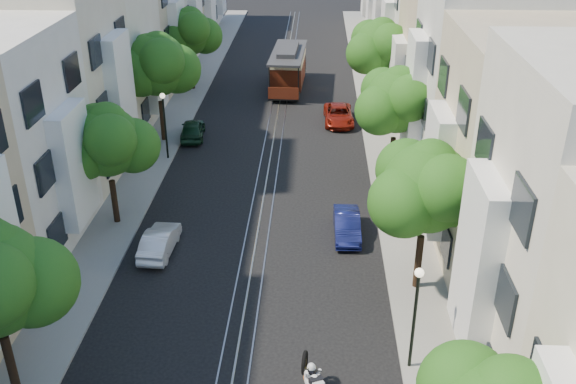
# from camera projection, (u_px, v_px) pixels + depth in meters

# --- Properties ---
(ground) EXTENTS (200.00, 200.00, 0.00)m
(ground) POSITION_uv_depth(u_px,v_px,m) (276.00, 126.00, 44.79)
(ground) COLOR black
(ground) RESTS_ON ground
(sidewalk_east) EXTENTS (2.50, 80.00, 0.12)m
(sidewalk_east) POSITION_uv_depth(u_px,v_px,m) (380.00, 127.00, 44.48)
(sidewalk_east) COLOR gray
(sidewalk_east) RESTS_ON ground
(sidewalk_west) EXTENTS (2.50, 80.00, 0.12)m
(sidewalk_west) POSITION_uv_depth(u_px,v_px,m) (173.00, 124.00, 45.05)
(sidewalk_west) COLOR gray
(sidewalk_west) RESTS_ON ground
(rail_left) EXTENTS (0.06, 80.00, 0.02)m
(rail_left) POSITION_uv_depth(u_px,v_px,m) (268.00, 126.00, 44.81)
(rail_left) COLOR gray
(rail_left) RESTS_ON ground
(rail_slot) EXTENTS (0.06, 80.00, 0.02)m
(rail_slot) POSITION_uv_depth(u_px,v_px,m) (276.00, 126.00, 44.79)
(rail_slot) COLOR gray
(rail_slot) RESTS_ON ground
(rail_right) EXTENTS (0.06, 80.00, 0.02)m
(rail_right) POSITION_uv_depth(u_px,v_px,m) (283.00, 126.00, 44.77)
(rail_right) COLOR gray
(rail_right) RESTS_ON ground
(lane_line) EXTENTS (0.08, 80.00, 0.01)m
(lane_line) POSITION_uv_depth(u_px,v_px,m) (276.00, 126.00, 44.79)
(lane_line) COLOR tan
(lane_line) RESTS_ON ground
(townhouses_east) EXTENTS (7.75, 72.00, 12.00)m
(townhouses_east) POSITION_uv_depth(u_px,v_px,m) (456.00, 55.00, 41.91)
(townhouses_east) COLOR beige
(townhouses_east) RESTS_ON ground
(townhouses_west) EXTENTS (7.75, 72.00, 11.76)m
(townhouses_west) POSITION_uv_depth(u_px,v_px,m) (98.00, 53.00, 42.89)
(townhouses_west) COLOR silver
(townhouses_west) RESTS_ON ground
(tree_e_b) EXTENTS (4.93, 4.08, 6.68)m
(tree_e_b) POSITION_uv_depth(u_px,v_px,m) (428.00, 190.00, 25.41)
(tree_e_b) COLOR black
(tree_e_b) RESTS_ON ground
(tree_e_c) EXTENTS (4.84, 3.99, 6.52)m
(tree_e_c) POSITION_uv_depth(u_px,v_px,m) (397.00, 103.00, 35.28)
(tree_e_c) COLOR black
(tree_e_c) RESTS_ON ground
(tree_e_d) EXTENTS (5.01, 4.16, 6.85)m
(tree_e_d) POSITION_uv_depth(u_px,v_px,m) (381.00, 48.00, 44.96)
(tree_e_d) COLOR black
(tree_e_d) RESTS_ON ground
(tree_w_b) EXTENTS (4.72, 3.87, 6.27)m
(tree_w_b) POSITION_uv_depth(u_px,v_px,m) (108.00, 143.00, 30.59)
(tree_w_b) COLOR black
(tree_w_b) RESTS_ON ground
(tree_w_c) EXTENTS (5.13, 4.28, 7.09)m
(tree_w_c) POSITION_uv_depth(u_px,v_px,m) (158.00, 66.00, 40.09)
(tree_w_c) COLOR black
(tree_w_c) RESTS_ON ground
(tree_w_d) EXTENTS (4.84, 3.99, 6.52)m
(tree_w_d) POSITION_uv_depth(u_px,v_px,m) (190.00, 33.00, 50.10)
(tree_w_d) COLOR black
(tree_w_d) RESTS_ON ground
(lamp_east) EXTENTS (0.32, 0.32, 4.16)m
(lamp_east) POSITION_uv_depth(u_px,v_px,m) (416.00, 304.00, 21.87)
(lamp_east) COLOR black
(lamp_east) RESTS_ON ground
(lamp_west) EXTENTS (0.32, 0.32, 4.16)m
(lamp_west) POSITION_uv_depth(u_px,v_px,m) (164.00, 116.00, 38.41)
(lamp_west) COLOR black
(lamp_west) RESTS_ON ground
(sportbike_rider) EXTENTS (0.96, 2.21, 1.60)m
(sportbike_rider) POSITION_uv_depth(u_px,v_px,m) (313.00, 384.00, 21.17)
(sportbike_rider) COLOR black
(sportbike_rider) RESTS_ON ground
(cable_car) EXTENTS (2.90, 8.18, 3.10)m
(cable_car) POSITION_uv_depth(u_px,v_px,m) (288.00, 67.00, 51.62)
(cable_car) COLOR black
(cable_car) RESTS_ON ground
(parked_car_e_mid) EXTENTS (1.29, 3.55, 1.16)m
(parked_car_e_mid) POSITION_uv_depth(u_px,v_px,m) (347.00, 225.00, 31.23)
(parked_car_e_mid) COLOR #0E1246
(parked_car_e_mid) RESTS_ON ground
(parked_car_e_far) EXTENTS (2.12, 4.36, 1.19)m
(parked_car_e_far) POSITION_uv_depth(u_px,v_px,m) (339.00, 115.00, 45.15)
(parked_car_e_far) COLOR maroon
(parked_car_e_far) RESTS_ON ground
(parked_car_w_mid) EXTENTS (1.40, 3.61, 1.17)m
(parked_car_w_mid) POSITION_uv_depth(u_px,v_px,m) (160.00, 241.00, 29.89)
(parked_car_w_mid) COLOR silver
(parked_car_w_mid) RESTS_ON ground
(parked_car_w_far) EXTENTS (1.85, 3.82, 1.26)m
(parked_car_w_far) POSITION_uv_depth(u_px,v_px,m) (193.00, 129.00, 42.58)
(parked_car_w_far) COLOR #153620
(parked_car_w_far) RESTS_ON ground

